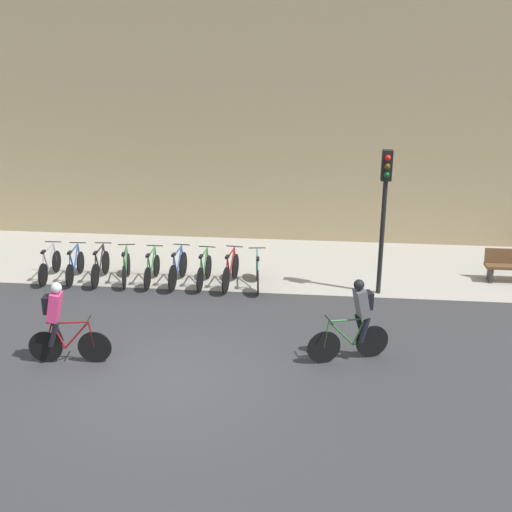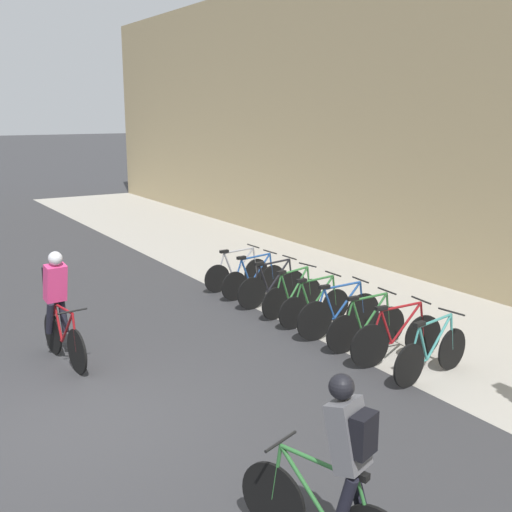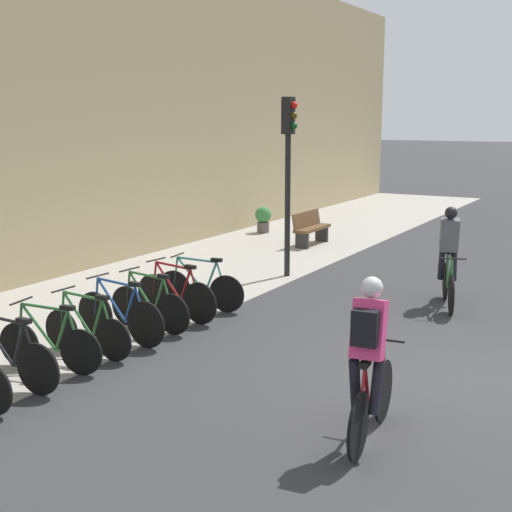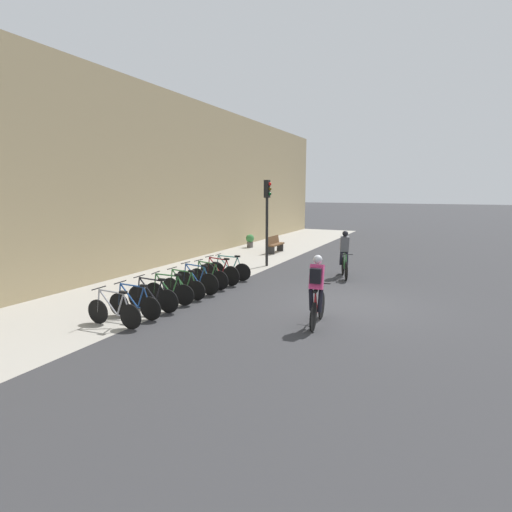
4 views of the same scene
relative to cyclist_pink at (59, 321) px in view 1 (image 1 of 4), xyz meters
The scene contains 15 objects.
ground 2.55m from the cyclist_pink, 10.43° to the right, with size 200.00×200.00×0.00m, color #333335.
kerb_strip 6.80m from the cyclist_pink, 69.81° to the left, with size 44.00×4.50×0.01m, color #A39E93.
building_facade 9.61m from the cyclist_pink, 75.32° to the left, with size 44.00×0.60×7.66m, color tan.
cyclist_pink is the anchor object (origin of this frame).
cyclist_grey 6.11m from the cyclist_pink, ahead, with size 1.70×0.70×1.80m.
parked_bike_0 5.01m from the cyclist_pink, 115.52° to the left, with size 0.46×1.66×0.95m.
parked_bike_1 4.75m from the cyclist_pink, 107.59° to the left, with size 0.46×1.64×0.95m.
parked_bike_2 4.59m from the cyclist_pink, 98.91° to the left, with size 0.46×1.69×0.97m.
parked_bike_3 4.53m from the cyclist_pink, 89.79° to the left, with size 0.46×1.59×0.95m.
parked_bike_4 4.59m from the cyclist_pink, 80.71° to the left, with size 0.46×1.60×0.94m.
parked_bike_5 4.76m from the cyclist_pink, 72.06° to the left, with size 0.46×1.75×0.99m.
parked_bike_6 5.03m from the cyclist_pink, 64.18° to the left, with size 0.46×1.61×0.96m.
parked_bike_7 5.38m from the cyclist_pink, 57.21° to the left, with size 0.46×1.74×0.99m.
parked_bike_8 5.80m from the cyclist_pink, 51.17° to the left, with size 0.46×1.69×0.96m.
traffic_light_pole 8.28m from the cyclist_pink, 32.73° to the left, with size 0.26×0.30×3.77m.
Camera 1 is at (2.87, -10.95, 6.63)m, focal length 45.00 mm.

